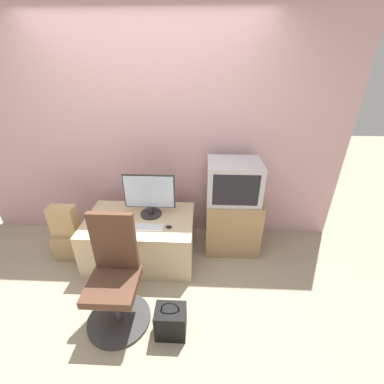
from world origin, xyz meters
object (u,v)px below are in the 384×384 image
object	(u,v)px
handbag	(171,321)
cardboard_box_lower	(71,244)
mouse	(169,227)
office_chair	(115,283)
main_monitor	(150,195)
keyboard	(145,227)
crt_tv	(234,181)

from	to	relation	value
handbag	cardboard_box_lower	bearing A→B (deg)	144.49
mouse	office_chair	bearing A→B (deg)	-121.35
mouse	handbag	world-z (taller)	mouse
main_monitor	office_chair	distance (m)	0.95
keyboard	handbag	size ratio (longest dim) A/B	0.98
keyboard	mouse	world-z (taller)	mouse
mouse	cardboard_box_lower	bearing A→B (deg)	173.28
keyboard	cardboard_box_lower	distance (m)	1.03
crt_tv	office_chair	distance (m)	1.54
main_monitor	mouse	xyz separation A→B (m)	(0.23, -0.24, -0.23)
mouse	office_chair	size ratio (longest dim) A/B	0.06
mouse	handbag	distance (m)	0.87
main_monitor	office_chair	size ratio (longest dim) A/B	0.54
crt_tv	cardboard_box_lower	xyz separation A→B (m)	(-1.86, -0.26, -0.73)
mouse	handbag	size ratio (longest dim) A/B	0.17
keyboard	cardboard_box_lower	bearing A→B (deg)	170.87
main_monitor	crt_tv	world-z (taller)	crt_tv
keyboard	mouse	xyz separation A→B (m)	(0.24, 0.01, 0.01)
main_monitor	cardboard_box_lower	bearing A→B (deg)	-173.75
handbag	mouse	bearing A→B (deg)	97.09
keyboard	cardboard_box_lower	xyz separation A→B (m)	(-0.94, 0.15, -0.38)
office_chair	handbag	size ratio (longest dim) A/B	2.75
keyboard	crt_tv	distance (m)	1.06
office_chair	main_monitor	bearing A→B (deg)	79.98
crt_tv	handbag	distance (m)	1.50
main_monitor	crt_tv	size ratio (longest dim) A/B	0.96
main_monitor	handbag	xyz separation A→B (m)	(0.32, -1.02, -0.63)
crt_tv	main_monitor	bearing A→B (deg)	-170.50
cardboard_box_lower	office_chair	bearing A→B (deg)	-43.63
keyboard	main_monitor	bearing A→B (deg)	87.22
main_monitor	mouse	bearing A→B (deg)	-47.03
main_monitor	mouse	distance (m)	0.40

